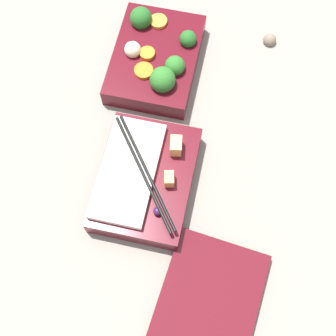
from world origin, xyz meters
name	(u,v)px	position (x,y,z in m)	size (l,w,h in m)	color
ground_plane	(146,120)	(0.00, 0.00, 0.00)	(3.00, 3.00, 0.00)	gray
bento_tray_vegetable	(156,58)	(-0.11, -0.01, 0.02)	(0.20, 0.14, 0.07)	#510F19
bento_tray_rice	(143,178)	(0.11, 0.02, 0.02)	(0.20, 0.14, 0.06)	#510F19
bento_lid	(208,305)	(0.28, 0.16, 0.01)	(0.19, 0.14, 0.02)	#510F19
pebble_2	(270,40)	(-0.21, 0.18, 0.01)	(0.02, 0.02, 0.02)	#7A6B5B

